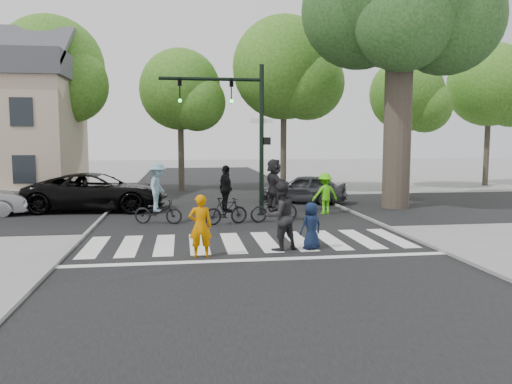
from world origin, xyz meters
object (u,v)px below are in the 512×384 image
(pedestrian_woman, at_px, (200,226))
(cyclist_right, at_px, (274,194))
(traffic_signal, at_px, (240,118))
(cyclist_mid, at_px, (226,200))
(car_grey, at_px, (304,189))
(car_suv, at_px, (98,192))
(pedestrian_child, at_px, (311,226))
(eucalyptus, at_px, (400,0))
(cyclist_left, at_px, (158,198))
(pedestrian_adult, at_px, (280,216))

(pedestrian_woman, bearing_deg, cyclist_right, -120.76)
(traffic_signal, xyz_separation_m, pedestrian_woman, (-1.86, -6.88, -3.07))
(cyclist_mid, relative_size, car_grey, 0.53)
(pedestrian_woman, xyz_separation_m, car_suv, (-4.06, 9.20, -0.01))
(pedestrian_child, distance_m, cyclist_right, 4.78)
(eucalyptus, xyz_separation_m, car_suv, (-13.10, 0.86, -8.27))
(eucalyptus, bearing_deg, traffic_signal, -168.44)
(cyclist_right, bearing_deg, car_suv, 150.48)
(cyclist_left, bearing_deg, traffic_signal, 24.80)
(car_grey, bearing_deg, car_suv, -59.76)
(traffic_signal, bearing_deg, pedestrian_woman, -105.18)
(cyclist_right, bearing_deg, pedestrian_adult, -98.37)
(pedestrian_child, xyz_separation_m, pedestrian_adult, (-0.87, 0.05, 0.29))
(eucalyptus, distance_m, pedestrian_woman, 14.82)
(pedestrian_child, xyz_separation_m, car_suv, (-7.16, 8.72, 0.15))
(pedestrian_child, height_order, cyclist_mid, cyclist_mid)
(eucalyptus, xyz_separation_m, pedestrian_woman, (-9.04, -8.34, -8.25))
(traffic_signal, relative_size, car_suv, 1.02)
(pedestrian_woman, height_order, car_suv, pedestrian_woman)
(cyclist_mid, height_order, car_suv, cyclist_mid)
(pedestrian_adult, xyz_separation_m, cyclist_mid, (-1.13, 4.39, -0.08))
(pedestrian_woman, bearing_deg, car_suv, -67.81)
(cyclist_mid, bearing_deg, car_grey, 52.23)
(car_suv, bearing_deg, cyclist_left, -138.83)
(traffic_signal, xyz_separation_m, cyclist_left, (-3.20, -1.48, -2.93))
(traffic_signal, height_order, pedestrian_woman, traffic_signal)
(eucalyptus, distance_m, cyclist_right, 10.56)
(car_suv, bearing_deg, pedestrian_woman, -150.68)
(pedestrian_woman, distance_m, car_suv, 10.06)
(traffic_signal, relative_size, eucalyptus, 0.46)
(pedestrian_woman, height_order, pedestrian_adult, pedestrian_adult)
(pedestrian_adult, bearing_deg, car_grey, -129.42)
(pedestrian_woman, xyz_separation_m, cyclist_right, (2.92, 5.25, 0.22))
(eucalyptus, height_order, cyclist_left, eucalyptus)
(eucalyptus, relative_size, pedestrian_woman, 7.84)
(car_suv, relative_size, car_grey, 1.44)
(eucalyptus, distance_m, cyclist_mid, 11.92)
(traffic_signal, bearing_deg, car_suv, 158.57)
(pedestrian_child, xyz_separation_m, cyclist_left, (-4.43, 4.92, 0.30))
(pedestrian_adult, bearing_deg, cyclist_mid, -97.49)
(cyclist_left, distance_m, car_grey, 8.33)
(cyclist_left, height_order, car_suv, cyclist_left)
(cyclist_left, relative_size, cyclist_mid, 1.04)
(cyclist_right, distance_m, car_suv, 8.03)
(pedestrian_woman, xyz_separation_m, cyclist_left, (-1.33, 5.40, 0.14))
(traffic_signal, distance_m, pedestrian_child, 7.27)
(pedestrian_child, height_order, cyclist_right, cyclist_right)
(cyclist_mid, distance_m, car_grey, 6.91)
(pedestrian_woman, height_order, cyclist_left, cyclist_left)
(pedestrian_adult, bearing_deg, cyclist_right, -120.30)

